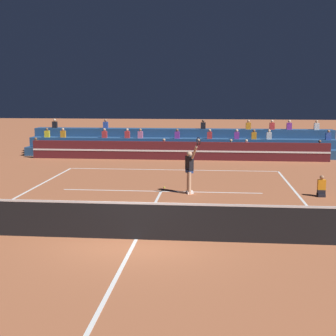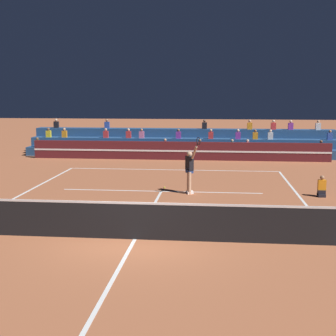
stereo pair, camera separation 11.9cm
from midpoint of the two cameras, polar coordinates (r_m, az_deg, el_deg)
ground_plane at (r=13.16m, az=-3.79°, el=-8.66°), size 120.00×120.00×0.00m
court_lines at (r=13.16m, az=-3.79°, el=-8.65°), size 11.10×23.90×0.01m
tennis_net at (r=13.00m, az=-3.82°, el=-6.38°), size 12.00×0.10×1.10m
sponsor_banner_wall at (r=28.33m, az=1.44°, el=2.11°), size 18.00×0.26×1.10m
bleacher_stand at (r=30.83m, az=1.82°, el=2.87°), size 19.92×2.85×2.28m
ball_kid_courtside at (r=19.25m, az=18.40°, el=-2.37°), size 0.30×0.36×0.84m
tennis_player at (r=18.76m, az=2.84°, el=-0.18°), size 0.67×1.05×2.40m
tennis_ball at (r=19.93m, az=-0.26°, el=-2.39°), size 0.07×0.07×0.07m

